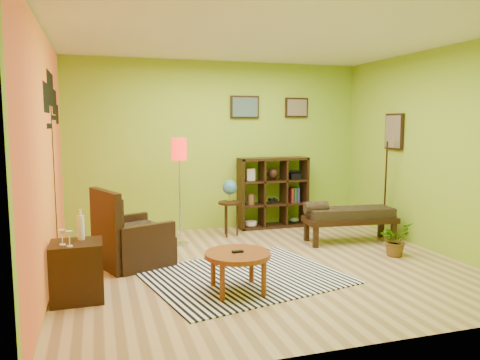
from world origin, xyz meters
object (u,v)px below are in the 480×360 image
object	(u,v)px
bench	(348,216)
potted_plant	(395,243)
side_cabinet	(77,271)
cube_shelf	(274,192)
floor_lamp	(179,159)
coffee_table	(238,258)
armchair	(130,242)
globe_table	(230,194)

from	to	relation	value
bench	potted_plant	distance (m)	0.90
side_cabinet	cube_shelf	distance (m)	4.04
floor_lamp	bench	distance (m)	2.64
potted_plant	coffee_table	bearing A→B (deg)	-164.51
floor_lamp	potted_plant	world-z (taller)	floor_lamp
armchair	potted_plant	distance (m)	3.51
side_cabinet	potted_plant	bearing A→B (deg)	5.85
armchair	bench	world-z (taller)	armchair
side_cabinet	bench	xyz separation A→B (m)	(3.79, 1.24, 0.10)
side_cabinet	bench	world-z (taller)	side_cabinet
globe_table	potted_plant	world-z (taller)	globe_table
side_cabinet	potted_plant	distance (m)	4.06
armchair	potted_plant	size ratio (longest dim) A/B	2.28
side_cabinet	floor_lamp	xyz separation A→B (m)	(1.37, 1.84, 0.97)
coffee_table	bench	world-z (taller)	bench
armchair	bench	distance (m)	3.21
globe_table	bench	size ratio (longest dim) A/B	0.63
side_cabinet	floor_lamp	bearing A→B (deg)	53.35
armchair	globe_table	world-z (taller)	armchair
globe_table	cube_shelf	size ratio (longest dim) A/B	0.75
side_cabinet	armchair	bearing A→B (deg)	60.77
coffee_table	floor_lamp	xyz separation A→B (m)	(-0.25, 2.10, 0.90)
cube_shelf	potted_plant	world-z (taller)	cube_shelf
armchair	side_cabinet	distance (m)	1.20
coffee_table	cube_shelf	distance (m)	3.20
potted_plant	side_cabinet	bearing A→B (deg)	-174.15
bench	potted_plant	world-z (taller)	bench
armchair	potted_plant	bearing A→B (deg)	-10.47
bench	side_cabinet	bearing A→B (deg)	-161.82
cube_shelf	armchair	bearing A→B (deg)	-149.23
side_cabinet	globe_table	distance (m)	3.12
armchair	side_cabinet	xyz separation A→B (m)	(-0.59, -1.05, 0.01)
coffee_table	potted_plant	bearing A→B (deg)	15.49
coffee_table	side_cabinet	bearing A→B (deg)	170.95
floor_lamp	bench	bearing A→B (deg)	-13.81
bench	potted_plant	size ratio (longest dim) A/B	3.15
bench	potted_plant	xyz separation A→B (m)	(0.25, -0.83, -0.23)
side_cabinet	globe_table	world-z (taller)	side_cabinet
armchair	floor_lamp	world-z (taller)	floor_lamp
coffee_table	armchair	distance (m)	1.66
side_cabinet	potted_plant	world-z (taller)	side_cabinet
bench	floor_lamp	bearing A→B (deg)	166.19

